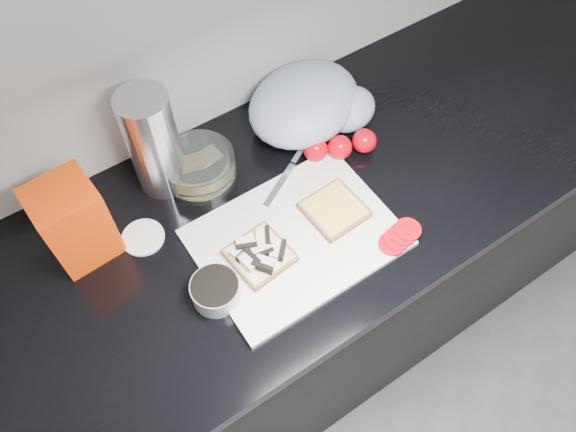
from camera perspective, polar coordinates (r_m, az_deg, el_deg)
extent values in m
cube|color=black|center=(1.61, -1.64, -8.94)|extent=(3.50, 0.60, 0.86)
cube|color=black|center=(1.21, -2.15, -0.25)|extent=(3.50, 0.64, 0.04)
cube|color=silver|center=(1.15, 0.83, -2.23)|extent=(0.40, 0.30, 0.01)
cube|color=beige|center=(1.12, -2.86, -4.01)|extent=(0.12, 0.12, 0.01)
cube|color=silver|center=(1.11, -4.90, -3.46)|extent=(0.04, 0.03, 0.01)
cube|color=black|center=(1.11, -4.90, -3.46)|extent=(0.04, 0.02, 0.02)
cube|color=silver|center=(1.12, -4.30, -2.71)|extent=(0.04, 0.04, 0.01)
cube|color=black|center=(1.12, -4.30, -2.71)|extent=(0.04, 0.03, 0.02)
cube|color=silver|center=(1.12, -2.70, -2.17)|extent=(0.04, 0.04, 0.01)
cube|color=black|center=(1.12, -2.70, -2.17)|extent=(0.03, 0.04, 0.02)
cube|color=silver|center=(1.09, -4.09, -4.64)|extent=(0.03, 0.04, 0.01)
cube|color=black|center=(1.09, -4.09, -4.64)|extent=(0.02, 0.04, 0.02)
cube|color=silver|center=(1.11, -2.71, -3.50)|extent=(0.04, 0.03, 0.01)
cube|color=black|center=(1.11, -2.71, -3.50)|extent=(0.04, 0.02, 0.02)
cube|color=silver|center=(1.11, -1.18, -3.44)|extent=(0.04, 0.04, 0.01)
cube|color=black|center=(1.11, -1.18, -3.44)|extent=(0.04, 0.04, 0.02)
cube|color=silver|center=(1.09, -2.39, -4.77)|extent=(0.04, 0.04, 0.01)
cube|color=black|center=(1.09, -2.39, -4.77)|extent=(0.03, 0.04, 0.02)
cube|color=beige|center=(1.18, 4.75, 0.63)|extent=(0.12, 0.12, 0.02)
cube|color=#F8C449|center=(1.17, 4.77, 0.86)|extent=(0.10, 0.10, 0.00)
cylinder|color=#B8040F|center=(1.15, 10.48, -2.81)|extent=(0.08, 0.08, 0.01)
cylinder|color=#B8040F|center=(1.16, 11.01, -2.33)|extent=(0.07, 0.07, 0.01)
cylinder|color=#B8040F|center=(1.16, 11.54, -1.84)|extent=(0.07, 0.07, 0.01)
cylinder|color=#B8040F|center=(1.16, 12.07, -1.36)|extent=(0.06, 0.06, 0.01)
cube|color=#B6B5BA|center=(1.22, -0.86, 3.20)|extent=(0.12, 0.07, 0.00)
cube|color=#B6B5BA|center=(1.27, 1.16, 6.36)|extent=(0.06, 0.04, 0.01)
cylinder|color=gray|center=(1.09, -7.36, -7.55)|extent=(0.10, 0.10, 0.05)
cylinder|color=black|center=(1.07, -7.47, -7.10)|extent=(0.09, 0.09, 0.01)
cylinder|color=white|center=(1.20, -14.51, -2.12)|extent=(0.11, 0.11, 0.01)
cylinder|color=silver|center=(1.24, -9.05, 4.93)|extent=(0.16, 0.16, 0.07)
cube|color=#F8C449|center=(1.24, -9.62, 4.66)|extent=(0.06, 0.05, 0.04)
cube|color=#F6E793|center=(1.26, -7.96, 5.11)|extent=(0.06, 0.05, 0.01)
cube|color=#F62204|center=(1.14, -20.91, -0.58)|extent=(0.13, 0.12, 0.19)
cylinder|color=silver|center=(1.18, -13.49, 7.23)|extent=(0.11, 0.11, 0.25)
ellipsoid|color=#95A0B7|center=(1.31, 1.64, 11.41)|extent=(0.33, 0.29, 0.12)
ellipsoid|color=#95A0B7|center=(1.33, 6.20, 10.73)|extent=(0.16, 0.14, 0.09)
sphere|color=#B8040F|center=(1.27, 5.28, 6.94)|extent=(0.06, 0.06, 0.06)
sphere|color=#B8040F|center=(1.29, 7.76, 7.56)|extent=(0.06, 0.06, 0.06)
sphere|color=#B8040F|center=(1.26, 2.81, 6.76)|extent=(0.06, 0.06, 0.06)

